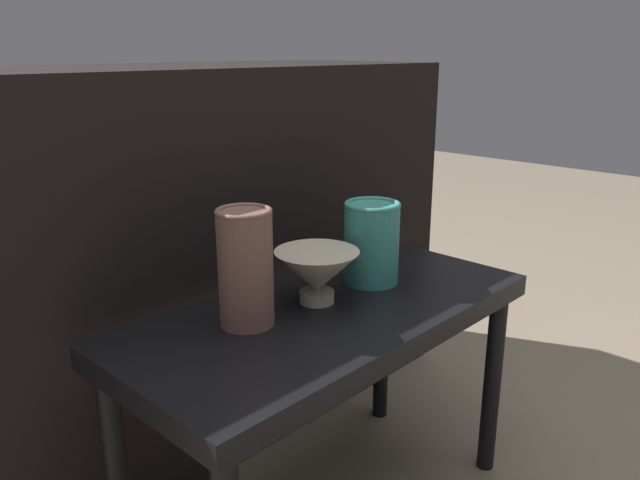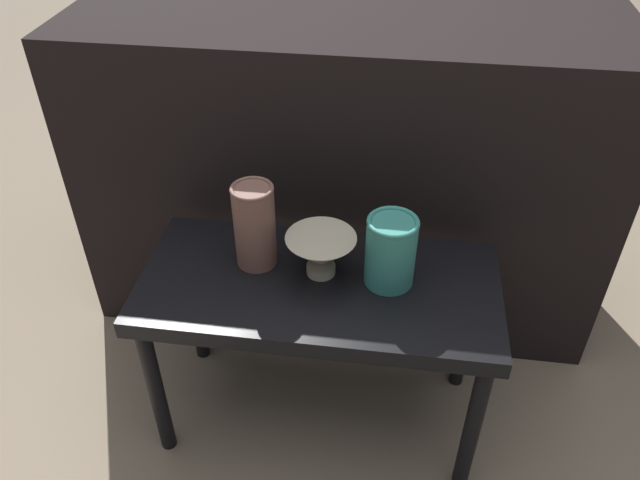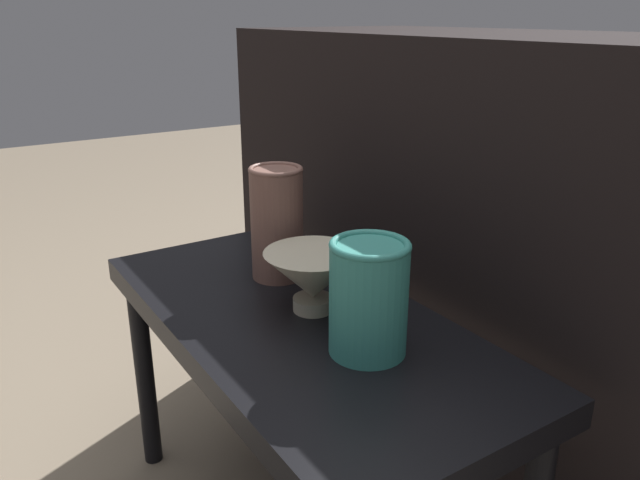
# 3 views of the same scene
# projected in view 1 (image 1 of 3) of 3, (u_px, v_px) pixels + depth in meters

# --- Properties ---
(table) EXTENTS (0.77, 0.36, 0.45)m
(table) POSITION_uv_depth(u_px,v_px,m) (328.00, 335.00, 1.11)
(table) COLOR black
(table) RESTS_ON ground_plane
(couch_backdrop) EXTENTS (1.38, 0.50, 0.84)m
(couch_backdrop) POSITION_uv_depth(u_px,v_px,m) (170.00, 256.00, 1.43)
(couch_backdrop) COLOR black
(couch_backdrop) RESTS_ON ground_plane
(bowl) EXTENTS (0.15, 0.15, 0.10)m
(bowl) POSITION_uv_depth(u_px,v_px,m) (315.00, 273.00, 1.10)
(bowl) COLOR #B2A88E
(bowl) RESTS_ON table
(vase_textured_left) EXTENTS (0.09, 0.09, 0.19)m
(vase_textured_left) POSITION_uv_depth(u_px,v_px,m) (246.00, 266.00, 1.00)
(vase_textured_left) COLOR brown
(vase_textured_left) RESTS_ON table
(vase_colorful_right) EXTENTS (0.11, 0.11, 0.16)m
(vase_colorful_right) POSITION_uv_depth(u_px,v_px,m) (372.00, 241.00, 1.19)
(vase_colorful_right) COLOR teal
(vase_colorful_right) RESTS_ON table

